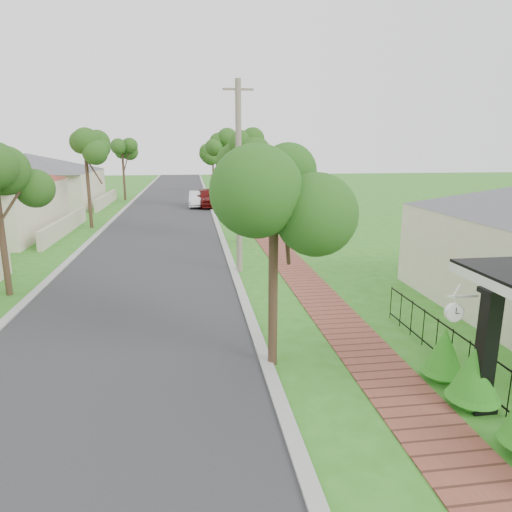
{
  "coord_description": "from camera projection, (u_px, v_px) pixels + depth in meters",
  "views": [
    {
      "loc": [
        -1.0,
        -8.45,
        5.09
      ],
      "look_at": [
        1.09,
        6.42,
        1.5
      ],
      "focal_mm": 32.0,
      "sensor_mm": 36.0,
      "label": 1
    }
  ],
  "objects": [
    {
      "name": "picket_fence",
      "position": [
        468.0,
        361.0,
        10.0
      ],
      "size": [
        0.03,
        8.02,
        1.0
      ],
      "color": "black",
      "rests_on": "ground"
    },
    {
      "name": "near_tree",
      "position": [
        274.0,
        193.0,
        10.05
      ],
      "size": [
        2.01,
        2.01,
        5.15
      ],
      "color": "#382619",
      "rests_on": "ground"
    },
    {
      "name": "kerb_left",
      "position": [
        100.0,
        233.0,
        27.81
      ],
      "size": [
        0.3,
        120.0,
        0.1
      ],
      "primitive_type": "cube",
      "color": "#9E9E99",
      "rests_on": "ground"
    },
    {
      "name": "street_trees",
      "position": [
        165.0,
        155.0,
        33.86
      ],
      "size": [
        10.7,
        37.65,
        5.89
      ],
      "color": "#382619",
      "rests_on": "ground"
    },
    {
      "name": "far_house_grey",
      "position": [
        29.0,
        180.0,
        39.62
      ],
      "size": [
        15.56,
        15.56,
        4.6
      ],
      "color": "beige",
      "rests_on": "ground"
    },
    {
      "name": "kerb_right",
      "position": [
        219.0,
        230.0,
        28.8
      ],
      "size": [
        0.3,
        120.0,
        0.1
      ],
      "primitive_type": "cube",
      "color": "#9E9E99",
      "rests_on": "ground"
    },
    {
      "name": "sidewalk",
      "position": [
        260.0,
        229.0,
        29.16
      ],
      "size": [
        1.5,
        120.0,
        0.03
      ],
      "primitive_type": "cube",
      "color": "brown",
      "rests_on": "ground"
    },
    {
      "name": "station_clock",
      "position": [
        455.0,
        311.0,
        8.98
      ],
      "size": [
        0.64,
        0.13,
        0.54
      ],
      "color": "white",
      "rests_on": "ground"
    },
    {
      "name": "parked_car_red",
      "position": [
        208.0,
        198.0,
        39.6
      ],
      "size": [
        2.52,
        5.01,
        1.64
      ],
      "primitive_type": "imported",
      "rotation": [
        0.0,
        0.0,
        0.13
      ],
      "color": "#5B0E0D",
      "rests_on": "ground"
    },
    {
      "name": "parked_car_white",
      "position": [
        198.0,
        199.0,
        39.69
      ],
      "size": [
        1.55,
        4.11,
        1.34
      ],
      "primitive_type": "imported",
      "rotation": [
        0.0,
        0.0,
        -0.03
      ],
      "color": "white",
      "rests_on": "ground"
    },
    {
      "name": "porch_post",
      "position": [
        485.0,
        357.0,
        8.85
      ],
      "size": [
        0.48,
        0.48,
        2.52
      ],
      "color": "black",
      "rests_on": "ground"
    },
    {
      "name": "ground",
      "position": [
        247.0,
        399.0,
        9.46
      ],
      "size": [
        160.0,
        160.0,
        0.0
      ],
      "primitive_type": "plane",
      "color": "#2F721B",
      "rests_on": "ground"
    },
    {
      "name": "road",
      "position": [
        160.0,
        231.0,
        28.31
      ],
      "size": [
        7.0,
        120.0,
        0.02
      ],
      "primitive_type": "cube",
      "color": "#28282B",
      "rests_on": "ground"
    },
    {
      "name": "utility_pole",
      "position": [
        239.0,
        178.0,
        18.3
      ],
      "size": [
        1.2,
        0.24,
        7.66
      ],
      "color": "gray",
      "rests_on": "ground"
    },
    {
      "name": "hedge_row",
      "position": [
        504.0,
        396.0,
        8.19
      ],
      "size": [
        0.92,
        4.46,
        1.89
      ],
      "color": "#167017",
      "rests_on": "ground"
    }
  ]
}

